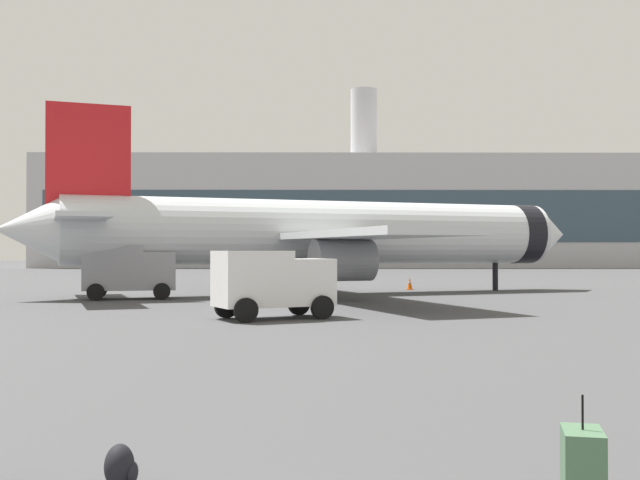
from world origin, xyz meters
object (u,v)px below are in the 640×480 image
object	(u,v)px
safety_cone_mid	(410,284)
airplane_at_gate	(320,233)
service_truck	(128,269)
traveller_backpack	(121,467)
cargo_van	(272,281)
rolling_suitcase	(583,464)

from	to	relation	value
safety_cone_mid	airplane_at_gate	bearing A→B (deg)	-138.78
airplane_at_gate	service_truck	world-z (taller)	airplane_at_gate
airplane_at_gate	traveller_backpack	world-z (taller)	airplane_at_gate
cargo_van	rolling_suitcase	xyz separation A→B (m)	(4.38, -21.08, -1.06)
service_truck	traveller_backpack	distance (m)	33.54
rolling_suitcase	traveller_backpack	world-z (taller)	rolling_suitcase
traveller_backpack	service_truck	bearing A→B (deg)	103.68
cargo_van	safety_cone_mid	xyz separation A→B (m)	(7.96, 21.68, -1.04)
airplane_at_gate	rolling_suitcase	distance (m)	37.69
service_truck	traveller_backpack	world-z (taller)	service_truck
service_truck	rolling_suitcase	xyz separation A→B (m)	(12.80, -33.05, -1.22)
airplane_at_gate	cargo_van	size ratio (longest dim) A/B	7.17
cargo_van	traveller_backpack	size ratio (longest dim) A/B	10.06
rolling_suitcase	airplane_at_gate	bearing A→B (deg)	93.75
service_truck	traveller_backpack	size ratio (longest dim) A/B	10.74
rolling_suitcase	traveller_backpack	bearing A→B (deg)	174.34
airplane_at_gate	safety_cone_mid	size ratio (longest dim) A/B	41.50
safety_cone_mid	traveller_backpack	xyz separation A→B (m)	(-8.45, -42.28, -0.18)
safety_cone_mid	service_truck	bearing A→B (deg)	-149.33
service_truck	airplane_at_gate	bearing A→B (deg)	23.17
rolling_suitcase	service_truck	bearing A→B (deg)	111.17
service_truck	rolling_suitcase	bearing A→B (deg)	-68.83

